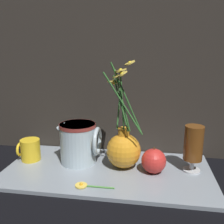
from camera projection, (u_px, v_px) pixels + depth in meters
The scene contains 9 objects.
ground_plane at pixel (108, 172), 0.85m from camera, with size 6.00×6.00×0.00m, color black.
shelf at pixel (108, 171), 0.85m from camera, with size 0.69×0.34×0.01m.
backdrop_wall at pixel (116, 8), 0.90m from camera, with size 1.19×0.02×1.10m.
vase_with_flowers at pixel (123, 148), 0.84m from camera, with size 0.13×0.19×0.37m.
yellow_mug at pixel (30, 150), 0.91m from camera, with size 0.08×0.07×0.08m.
ceramic_pitcher at pixel (79, 141), 0.88m from camera, with size 0.15×0.13×0.15m.
tea_glass at pixel (193, 145), 0.81m from camera, with size 0.06×0.06×0.16m.
orange_fruit at pixel (154, 160), 0.82m from camera, with size 0.08×0.08×0.09m.
loose_daisy at pixel (86, 186), 0.73m from camera, with size 0.12×0.04×0.01m.
Camera 1 is at (0.13, -0.76, 0.40)m, focal length 40.00 mm.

